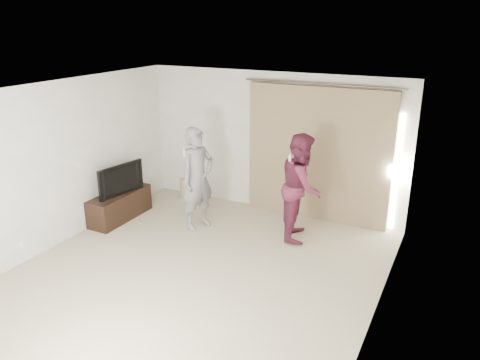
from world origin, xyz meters
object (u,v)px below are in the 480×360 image
object	(u,v)px
tv	(117,178)
person_woman	(302,187)
tv_console	(120,206)
person_man	(198,179)

from	to	relation	value
tv	person_woman	bearing A→B (deg)	-66.31
tv_console	person_woman	bearing A→B (deg)	13.54
tv	person_man	size ratio (longest dim) A/B	0.54
tv	person_woman	distance (m)	3.28
tv_console	person_man	distance (m)	1.64
tv	person_woman	world-z (taller)	person_woman
person_man	person_woman	size ratio (longest dim) A/B	1.00
tv_console	person_man	size ratio (longest dim) A/B	0.73
person_man	tv_console	bearing A→B (deg)	-167.06
tv_console	tv	world-z (taller)	tv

